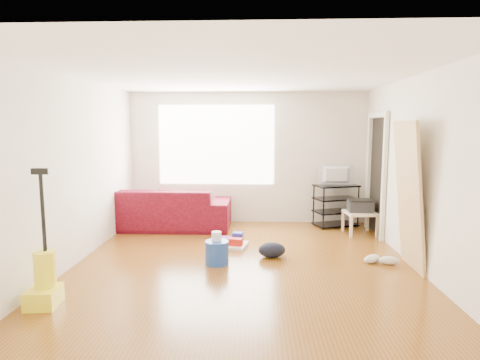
{
  "coord_description": "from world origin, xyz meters",
  "views": [
    {
      "loc": [
        0.17,
        -5.18,
        1.81
      ],
      "look_at": [
        -0.07,
        0.6,
        1.06
      ],
      "focal_mm": 30.0,
      "sensor_mm": 36.0,
      "label": 1
    }
  ],
  "objects_px": {
    "sofa": "(160,228)",
    "vacuum": "(44,280)",
    "side_table": "(360,215)",
    "backpack": "(272,257)",
    "bucket": "(217,264)",
    "tv_stand": "(336,205)",
    "cleaning_tray": "(230,242)"
  },
  "relations": [
    {
      "from": "sofa",
      "to": "vacuum",
      "type": "bearing_deg",
      "value": 82.88
    },
    {
      "from": "side_table",
      "to": "backpack",
      "type": "xyz_separation_m",
      "value": [
        -1.55,
        -1.31,
        -0.34
      ]
    },
    {
      "from": "sofa",
      "to": "side_table",
      "type": "relative_size",
      "value": 4.8
    },
    {
      "from": "side_table",
      "to": "bucket",
      "type": "distance_m",
      "value": 2.84
    },
    {
      "from": "sofa",
      "to": "backpack",
      "type": "distance_m",
      "value": 2.57
    },
    {
      "from": "side_table",
      "to": "tv_stand",
      "type": "bearing_deg",
      "value": 117.15
    },
    {
      "from": "sofa",
      "to": "cleaning_tray",
      "type": "height_order",
      "value": "sofa"
    },
    {
      "from": "tv_stand",
      "to": "side_table",
      "type": "distance_m",
      "value": 0.66
    },
    {
      "from": "bucket",
      "to": "vacuum",
      "type": "xyz_separation_m",
      "value": [
        -1.65,
        -1.33,
        0.26
      ]
    },
    {
      "from": "bucket",
      "to": "vacuum",
      "type": "height_order",
      "value": "vacuum"
    },
    {
      "from": "backpack",
      "to": "bucket",
      "type": "bearing_deg",
      "value": -163.97
    },
    {
      "from": "sofa",
      "to": "tv_stand",
      "type": "height_order",
      "value": "tv_stand"
    },
    {
      "from": "vacuum",
      "to": "cleaning_tray",
      "type": "bearing_deg",
      "value": 45.08
    },
    {
      "from": "tv_stand",
      "to": "backpack",
      "type": "relative_size",
      "value": 2.31
    },
    {
      "from": "cleaning_tray",
      "to": "backpack",
      "type": "height_order",
      "value": "cleaning_tray"
    },
    {
      "from": "side_table",
      "to": "cleaning_tray",
      "type": "height_order",
      "value": "side_table"
    },
    {
      "from": "cleaning_tray",
      "to": "backpack",
      "type": "relative_size",
      "value": 1.6
    },
    {
      "from": "side_table",
      "to": "vacuum",
      "type": "height_order",
      "value": "vacuum"
    },
    {
      "from": "backpack",
      "to": "vacuum",
      "type": "bearing_deg",
      "value": -152.51
    },
    {
      "from": "tv_stand",
      "to": "backpack",
      "type": "height_order",
      "value": "tv_stand"
    },
    {
      "from": "tv_stand",
      "to": "backpack",
      "type": "distance_m",
      "value": 2.31
    },
    {
      "from": "tv_stand",
      "to": "vacuum",
      "type": "xyz_separation_m",
      "value": [
        -3.65,
        -3.55,
        -0.14
      ]
    },
    {
      "from": "bucket",
      "to": "backpack",
      "type": "relative_size",
      "value": 0.83
    },
    {
      "from": "sofa",
      "to": "vacuum",
      "type": "xyz_separation_m",
      "value": [
        -0.41,
        -3.28,
        0.26
      ]
    },
    {
      "from": "tv_stand",
      "to": "cleaning_tray",
      "type": "distance_m",
      "value": 2.36
    },
    {
      "from": "bucket",
      "to": "tv_stand",
      "type": "bearing_deg",
      "value": 47.92
    },
    {
      "from": "bucket",
      "to": "cleaning_tray",
      "type": "height_order",
      "value": "cleaning_tray"
    },
    {
      "from": "sofa",
      "to": "side_table",
      "type": "height_order",
      "value": "side_table"
    },
    {
      "from": "cleaning_tray",
      "to": "vacuum",
      "type": "xyz_separation_m",
      "value": [
        -1.77,
        -2.16,
        0.2
      ]
    },
    {
      "from": "sofa",
      "to": "backpack",
      "type": "bearing_deg",
      "value": 140.63
    },
    {
      "from": "sofa",
      "to": "bucket",
      "type": "height_order",
      "value": "sofa"
    },
    {
      "from": "sofa",
      "to": "vacuum",
      "type": "relative_size",
      "value": 1.81
    }
  ]
}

